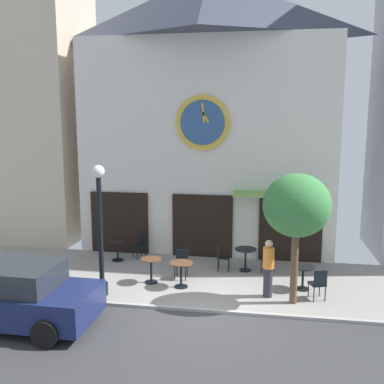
# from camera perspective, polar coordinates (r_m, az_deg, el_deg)

# --- Properties ---
(ground_plane) EXTENTS (27.58, 9.88, 0.13)m
(ground_plane) POSITION_cam_1_polar(r_m,az_deg,el_deg) (11.87, 1.22, -15.80)
(ground_plane) COLOR gray
(clock_building) EXTENTS (9.38, 4.26, 10.21)m
(clock_building) POSITION_cam_1_polar(r_m,az_deg,el_deg) (17.10, 2.10, 10.45)
(clock_building) COLOR silver
(clock_building) RESTS_ON ground_plane
(neighbor_building_left) EXTENTS (6.00, 3.88, 13.35)m
(neighbor_building_left) POSITION_cam_1_polar(r_m,az_deg,el_deg) (20.43, -22.11, 13.52)
(neighbor_building_left) COLOR beige
(neighbor_building_left) RESTS_ON ground_plane
(street_lamp) EXTENTS (0.36, 0.36, 3.77)m
(street_lamp) POSITION_cam_1_polar(r_m,az_deg,el_deg) (12.80, -11.70, -4.85)
(street_lamp) COLOR black
(street_lamp) RESTS_ON ground_plane
(street_tree) EXTENTS (1.81, 1.63, 3.61)m
(street_tree) POSITION_cam_1_polar(r_m,az_deg,el_deg) (12.12, 13.32, -1.80)
(street_tree) COLOR brown
(street_tree) RESTS_ON ground_plane
(cafe_table_leftmost) EXTENTS (0.61, 0.61, 0.76)m
(cafe_table_leftmost) POSITION_cam_1_polar(r_m,az_deg,el_deg) (16.08, -9.57, -7.00)
(cafe_table_leftmost) COLOR black
(cafe_table_leftmost) RESTS_ON ground_plane
(cafe_table_near_curb) EXTENTS (0.62, 0.62, 0.77)m
(cafe_table_near_curb) POSITION_cam_1_polar(r_m,az_deg,el_deg) (13.90, -5.28, -9.54)
(cafe_table_near_curb) COLOR black
(cafe_table_near_curb) RESTS_ON ground_plane
(cafe_table_center_left) EXTENTS (0.70, 0.70, 0.77)m
(cafe_table_center_left) POSITION_cam_1_polar(r_m,az_deg,el_deg) (13.49, -1.41, -9.95)
(cafe_table_center_left) COLOR black
(cafe_table_center_left) RESTS_ON ground_plane
(cafe_table_near_door) EXTENTS (0.72, 0.72, 0.75)m
(cafe_table_near_door) POSITION_cam_1_polar(r_m,az_deg,el_deg) (14.96, 6.90, -8.05)
(cafe_table_near_door) COLOR black
(cafe_table_near_door) RESTS_ON ground_plane
(cafe_table_rightmost) EXTENTS (0.71, 0.71, 0.72)m
(cafe_table_rightmost) POSITION_cam_1_polar(r_m,az_deg,el_deg) (13.73, 14.08, -10.05)
(cafe_table_rightmost) COLOR black
(cafe_table_rightmost) RESTS_ON ground_plane
(cafe_chair_curbside) EXTENTS (0.40, 0.40, 0.90)m
(cafe_chair_curbside) POSITION_cam_1_polar(r_m,az_deg,el_deg) (14.25, -1.35, -8.93)
(cafe_chair_curbside) COLOR black
(cafe_chair_curbside) RESTS_ON ground_plane
(cafe_chair_outer) EXTENTS (0.52, 0.52, 0.90)m
(cafe_chair_outer) POSITION_cam_1_polar(r_m,az_deg,el_deg) (13.07, 15.97, -11.09)
(cafe_chair_outer) COLOR black
(cafe_chair_outer) RESTS_ON ground_plane
(cafe_chair_under_awning) EXTENTS (0.46, 0.46, 0.90)m
(cafe_chair_under_awning) POSITION_cam_1_polar(r_m,az_deg,el_deg) (14.90, 10.03, -8.23)
(cafe_chair_under_awning) COLOR black
(cafe_chair_under_awning) RESTS_ON ground_plane
(cafe_chair_facing_street) EXTENTS (0.41, 0.41, 0.90)m
(cafe_chair_facing_street) POSITION_cam_1_polar(r_m,az_deg,el_deg) (14.92, 3.78, -8.08)
(cafe_chair_facing_street) COLOR black
(cafe_chair_facing_street) RESTS_ON ground_plane
(cafe_chair_right_end) EXTENTS (0.57, 0.57, 0.90)m
(cafe_chair_right_end) POSITION_cam_1_polar(r_m,az_deg,el_deg) (16.29, -6.56, -6.58)
(cafe_chair_right_end) COLOR black
(cafe_chair_right_end) RESTS_ON ground_plane
(pedestrian_orange) EXTENTS (0.45, 0.45, 1.67)m
(pedestrian_orange) POSITION_cam_1_polar(r_m,az_deg,el_deg) (12.89, 9.78, -9.56)
(pedestrian_orange) COLOR #2D2D38
(pedestrian_orange) RESTS_ON ground_plane
(parked_car_navy) EXTENTS (4.34, 2.09, 1.55)m
(parked_car_navy) POSITION_cam_1_polar(r_m,az_deg,el_deg) (12.06, -22.39, -12.09)
(parked_car_navy) COLOR navy
(parked_car_navy) RESTS_ON ground_plane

